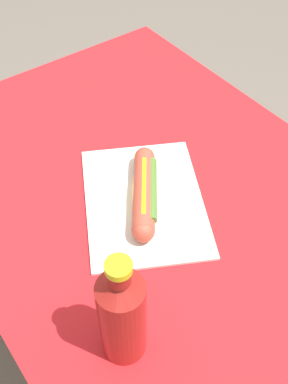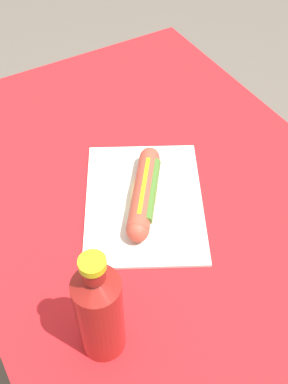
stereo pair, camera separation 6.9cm
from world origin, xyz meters
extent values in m
plane|color=#6B6056|center=(0.00, 0.00, 0.00)|extent=(6.00, 6.00, 0.00)
cylinder|color=brown|center=(-0.50, 0.28, 0.35)|extent=(0.07, 0.07, 0.69)
cube|color=brown|center=(0.00, 0.00, 0.71)|extent=(1.16, 0.72, 0.03)
cube|color=red|center=(0.00, 0.00, 0.72)|extent=(1.22, 0.78, 0.00)
cube|color=silver|center=(-0.05, -0.03, 0.73)|extent=(0.39, 0.36, 0.01)
ellipsoid|color=#E5BC75|center=(-0.05, -0.03, 0.75)|extent=(0.18, 0.16, 0.04)
cylinder|color=#BC4C38|center=(-0.05, -0.03, 0.76)|extent=(0.18, 0.15, 0.04)
sphere|color=#BC4C38|center=(0.03, -0.09, 0.76)|extent=(0.04, 0.04, 0.04)
sphere|color=#BC4C38|center=(-0.12, 0.03, 0.76)|extent=(0.04, 0.04, 0.04)
cube|color=yellow|center=(-0.05, -0.03, 0.78)|extent=(0.12, 0.10, 0.00)
cylinder|color=#4C7A2D|center=(-0.04, -0.02, 0.76)|extent=(0.14, 0.11, 0.02)
cylinder|color=maroon|center=(0.18, -0.24, 0.81)|extent=(0.07, 0.07, 0.17)
cone|color=maroon|center=(0.18, -0.24, 0.91)|extent=(0.07, 0.07, 0.02)
cylinder|color=maroon|center=(0.18, -0.24, 0.93)|extent=(0.03, 0.03, 0.03)
cylinder|color=yellow|center=(0.18, -0.24, 0.95)|extent=(0.04, 0.04, 0.01)
camera|label=1|loc=(0.45, -0.40, 1.45)|focal=43.65mm
camera|label=2|loc=(0.49, -0.34, 1.45)|focal=43.65mm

